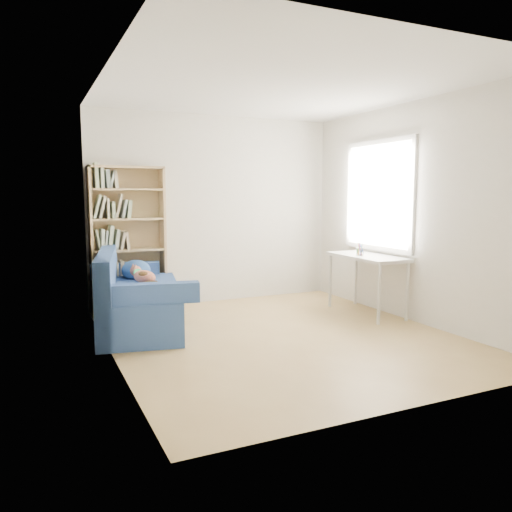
{
  "coord_description": "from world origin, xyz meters",
  "views": [
    {
      "loc": [
        -2.43,
        -4.62,
        1.51
      ],
      "look_at": [
        -0.18,
        0.26,
        0.85
      ],
      "focal_mm": 35.0,
      "sensor_mm": 36.0,
      "label": 1
    }
  ],
  "objects": [
    {
      "name": "ground",
      "position": [
        0.0,
        0.0,
        0.0
      ],
      "size": [
        4.0,
        4.0,
        0.0
      ],
      "primitive_type": "plane",
      "color": "#9E7D47",
      "rests_on": "ground"
    },
    {
      "name": "room_shell",
      "position": [
        0.1,
        0.03,
        1.64
      ],
      "size": [
        3.54,
        4.04,
        2.62
      ],
      "color": "silver",
      "rests_on": "ground"
    },
    {
      "name": "sofa",
      "position": [
        -1.34,
        1.01,
        0.34
      ],
      "size": [
        1.19,
        1.96,
        0.89
      ],
      "rotation": [
        0.0,
        0.0,
        -0.19
      ],
      "color": "navy",
      "rests_on": "ground"
    },
    {
      "name": "bookshelf",
      "position": [
        -1.26,
        1.84,
        0.86
      ],
      "size": [
        0.93,
        0.29,
        1.87
      ],
      "color": "tan",
      "rests_on": "ground"
    },
    {
      "name": "desk",
      "position": [
        1.47,
        0.47,
        0.67
      ],
      "size": [
        0.52,
        1.13,
        0.75
      ],
      "color": "silver",
      "rests_on": "ground"
    },
    {
      "name": "pen_cup",
      "position": [
        1.38,
        0.5,
        0.81
      ],
      "size": [
        0.09,
        0.09,
        0.17
      ],
      "color": "white",
      "rests_on": "desk"
    }
  ]
}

